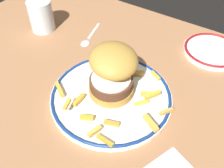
{
  "coord_description": "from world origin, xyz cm",
  "views": [
    {
      "loc": [
        19.47,
        -32.63,
        45.19
      ],
      "look_at": [
        -2.67,
        0.32,
        4.6
      ],
      "focal_mm": 39.91,
      "sensor_mm": 36.0,
      "label": 1
    }
  ],
  "objects": [
    {
      "name": "water_glass",
      "position": [
        -37.49,
        12.59,
        4.14
      ],
      "size": [
        7.45,
        7.45,
        9.49
      ],
      "color": "silver",
      "rests_on": "ground_plane"
    },
    {
      "name": "dinner_plate",
      "position": [
        -2.67,
        0.32,
        0.84
      ],
      "size": [
        28.89,
        28.89,
        1.6
      ],
      "color": "white",
      "rests_on": "ground_plane"
    },
    {
      "name": "spoon",
      "position": [
        -21.9,
        15.29,
        0.36
      ],
      "size": [
        5.04,
        13.29,
        0.9
      ],
      "color": "silver",
      "rests_on": "ground_plane"
    },
    {
      "name": "ground_plane",
      "position": [
        0.0,
        0.0,
        -2.0
      ],
      "size": [
        127.46,
        84.47,
        4.0
      ],
      "primitive_type": "cube",
      "color": "#9F6D47"
    },
    {
      "name": "fries_pile",
      "position": [
        0.01,
        -0.89,
        2.29
      ],
      "size": [
        27.44,
        24.64,
        2.34
      ],
      "color": "gold",
      "rests_on": "dinner_plate"
    },
    {
      "name": "side_plate",
      "position": [
        11.66,
        30.71,
        0.83
      ],
      "size": [
        16.37,
        16.37,
        1.6
      ],
      "color": "white",
      "rests_on": "ground_plane"
    },
    {
      "name": "burger",
      "position": [
        -3.13,
        1.24,
        7.52
      ],
      "size": [
        14.75,
        14.41,
        12.28
      ],
      "color": "#BA8537",
      "rests_on": "dinner_plate"
    }
  ]
}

